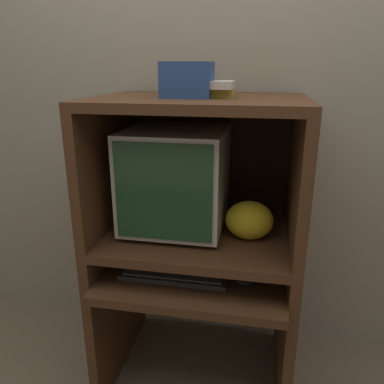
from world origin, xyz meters
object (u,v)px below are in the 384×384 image
(crt_monitor, at_px, (177,177))
(mouse, at_px, (245,281))
(book_stack, at_px, (210,89))
(snack_bag, at_px, (249,220))
(keyboard, at_px, (174,274))
(storage_box, at_px, (188,80))

(crt_monitor, distance_m, mouse, 0.51)
(mouse, relative_size, book_stack, 0.41)
(snack_bag, height_order, book_stack, book_stack)
(crt_monitor, distance_m, snack_bag, 0.35)
(keyboard, bearing_deg, book_stack, 52.55)
(snack_bag, bearing_deg, storage_box, 179.08)
(keyboard, xyz_separation_m, book_stack, (0.12, 0.15, 0.72))
(snack_bag, relative_size, storage_box, 1.05)
(keyboard, height_order, snack_bag, snack_bag)
(mouse, height_order, storage_box, storage_box)
(snack_bag, bearing_deg, book_stack, 170.17)
(crt_monitor, xyz_separation_m, snack_bag, (0.31, -0.07, -0.14))
(mouse, bearing_deg, crt_monitor, 147.49)
(crt_monitor, bearing_deg, snack_bag, -13.29)
(keyboard, distance_m, snack_bag, 0.37)
(keyboard, height_order, mouse, mouse)
(snack_bag, relative_size, book_stack, 1.03)
(crt_monitor, height_order, keyboard, crt_monitor)
(crt_monitor, relative_size, snack_bag, 2.41)
(mouse, relative_size, snack_bag, 0.39)
(crt_monitor, height_order, book_stack, book_stack)
(snack_bag, height_order, storage_box, storage_box)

